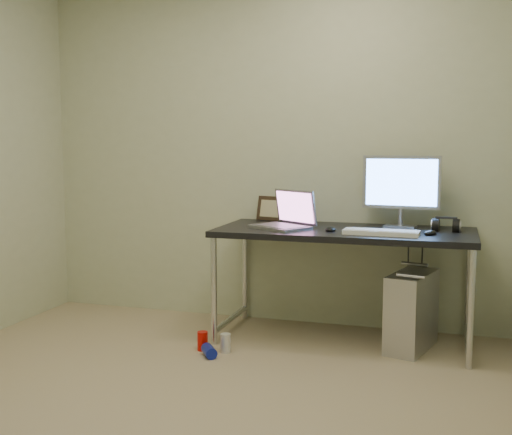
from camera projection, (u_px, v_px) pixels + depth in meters
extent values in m
plane|color=tan|center=(174.00, 412.00, 3.15)|extent=(3.50, 3.50, 0.00)
cube|color=beige|center=(271.00, 152.00, 4.67)|extent=(3.50, 0.02, 2.50)
cube|color=black|center=(344.00, 232.00, 4.21)|extent=(1.67, 0.73, 0.04)
cylinder|color=silver|center=(214.00, 291.00, 4.17)|extent=(0.04, 0.04, 0.71)
cylinder|color=silver|center=(245.00, 272.00, 4.79)|extent=(0.04, 0.04, 0.71)
cylinder|color=silver|center=(471.00, 309.00, 3.71)|extent=(0.04, 0.04, 0.71)
cylinder|color=silver|center=(468.00, 286.00, 4.33)|extent=(0.04, 0.04, 0.71)
cylinder|color=silver|center=(231.00, 319.00, 4.51)|extent=(0.04, 0.65, 0.04)
cylinder|color=silver|center=(468.00, 339.00, 4.05)|extent=(0.04, 0.65, 0.04)
cube|color=#B5B6BA|center=(412.00, 311.00, 4.09)|extent=(0.32, 0.51, 0.50)
cylinder|color=#A7A8AE|center=(411.00, 276.00, 3.87)|extent=(0.18, 0.07, 0.02)
cylinder|color=#A7A8AE|center=(415.00, 264.00, 4.24)|extent=(0.18, 0.07, 0.02)
cylinder|color=black|center=(408.00, 276.00, 4.43)|extent=(0.01, 0.16, 0.69)
cylinder|color=black|center=(421.00, 280.00, 4.39)|extent=(0.02, 0.11, 0.71)
cylinder|color=red|center=(203.00, 341.00, 4.08)|extent=(0.07, 0.07, 0.12)
cylinder|color=silver|center=(226.00, 343.00, 4.04)|extent=(0.07, 0.07, 0.12)
cylinder|color=#111FA1|center=(209.00, 351.00, 3.95)|extent=(0.13, 0.15, 0.07)
cube|color=#A7A8AE|center=(280.00, 227.00, 4.24)|extent=(0.44, 0.41, 0.02)
cube|color=slate|center=(280.00, 225.00, 4.24)|extent=(0.38, 0.35, 0.00)
cube|color=#9A9BA2|center=(296.00, 207.00, 4.32)|extent=(0.33, 0.24, 0.23)
cube|color=#79446C|center=(295.00, 207.00, 4.31)|extent=(0.30, 0.21, 0.20)
cube|color=#A7A8AE|center=(400.00, 226.00, 4.29)|extent=(0.22, 0.17, 0.01)
cylinder|color=#A7A8AE|center=(401.00, 217.00, 4.30)|extent=(0.03, 0.03, 0.11)
cube|color=#A7A8AE|center=(401.00, 182.00, 4.27)|extent=(0.51, 0.08, 0.35)
cube|color=#538CF2|center=(401.00, 182.00, 4.25)|extent=(0.46, 0.04, 0.31)
cube|color=white|center=(381.00, 232.00, 3.96)|extent=(0.47, 0.17, 0.03)
ellipsoid|color=black|center=(430.00, 232.00, 3.95)|extent=(0.10, 0.13, 0.04)
ellipsoid|color=black|center=(331.00, 228.00, 4.12)|extent=(0.07, 0.11, 0.04)
cylinder|color=black|center=(436.00, 226.00, 4.13)|extent=(0.05, 0.11, 0.11)
cylinder|color=black|center=(456.00, 227.00, 4.09)|extent=(0.05, 0.11, 0.11)
cube|color=black|center=(446.00, 218.00, 4.11)|extent=(0.14, 0.03, 0.01)
cube|color=black|center=(271.00, 208.00, 4.67)|extent=(0.23, 0.12, 0.18)
cylinder|color=silver|center=(303.00, 217.00, 4.56)|extent=(0.01, 0.01, 0.08)
cylinder|color=white|center=(303.00, 210.00, 4.56)|extent=(0.04, 0.03, 0.04)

